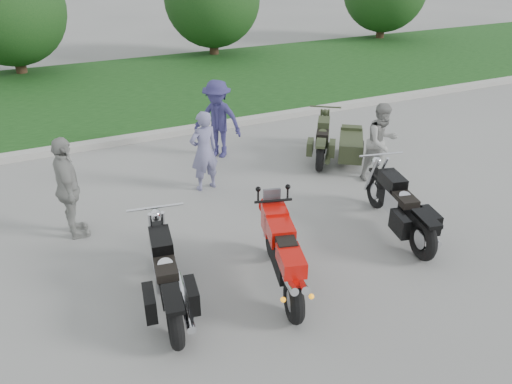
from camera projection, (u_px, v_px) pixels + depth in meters
name	position (u px, v px, depth m)	size (l,w,h in m)	color
ground	(283.00, 270.00, 7.36)	(80.00, 80.00, 0.00)	#969591
curb	(169.00, 133.00, 12.14)	(60.00, 0.30, 0.15)	#ADAAA2
grass_strip	(132.00, 89.00, 15.48)	(60.00, 8.00, 0.14)	#265C1F
tree_mid_left	(8.00, 9.00, 16.07)	(3.60, 3.60, 4.00)	#3F2B1C
sportbike_red	(283.00, 254.00, 6.75)	(0.73, 1.99, 0.96)	black
cruiser_left	(167.00, 279.00, 6.45)	(0.52, 2.26, 0.87)	black
cruiser_right	(401.00, 209.00, 8.05)	(0.64, 2.27, 0.88)	black
cruiser_sidecar	(339.00, 144.00, 10.73)	(1.63, 1.89, 0.78)	black
person_stripe	(204.00, 151.00, 9.34)	(0.57, 0.37, 1.56)	slate
person_grey	(382.00, 142.00, 9.75)	(0.75, 0.59, 1.55)	gray
person_denim	(218.00, 119.00, 10.71)	(1.10, 0.63, 1.70)	navy
person_back	(68.00, 189.00, 7.82)	(1.00, 0.41, 1.70)	gray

